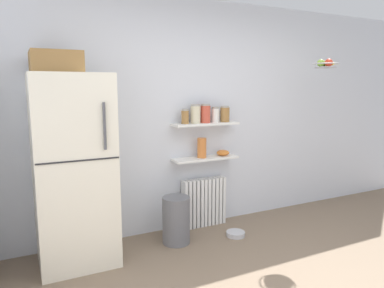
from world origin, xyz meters
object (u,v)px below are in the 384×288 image
storage_jar_3 (215,115)px  hanging_fruit_basket (326,64)px  refrigerator (73,166)px  shelf_bowl (223,153)px  vase (202,148)px  storage_jar_1 (195,114)px  storage_jar_0 (185,117)px  storage_jar_2 (206,113)px  storage_jar_4 (225,114)px  pet_food_bowl (236,234)px  trash_bin (176,220)px  radiator (204,202)px

storage_jar_3 → hanging_fruit_basket: size_ratio=0.58×
refrigerator → shelf_bowl: size_ratio=12.95×
vase → storage_jar_1: bearing=-180.0°
storage_jar_0 → storage_jar_2: bearing=0.0°
storage_jar_2 → storage_jar_4: (0.26, -0.00, -0.01)m
storage_jar_1 → storage_jar_2: size_ratio=0.99×
refrigerator → vase: (1.45, 0.21, 0.03)m
storage_jar_0 → pet_food_bowl: size_ratio=0.79×
storage_jar_0 → storage_jar_4: 0.51m
storage_jar_4 → trash_bin: size_ratio=0.37×
storage_jar_4 → pet_food_bowl: size_ratio=0.90×
storage_jar_1 → pet_food_bowl: bearing=-54.2°
storage_jar_0 → storage_jar_2: storage_jar_2 is taller
pet_food_bowl → storage_jar_4: bearing=77.5°
storage_jar_3 → hanging_fruit_basket: bearing=-22.3°
radiator → pet_food_bowl: radiator is taller
storage_jar_4 → trash_bin: (-0.75, -0.27, -1.07)m
storage_jar_4 → storage_jar_0: bearing=180.0°
radiator → storage_jar_3: (0.13, -0.03, 1.03)m
refrigerator → vase: 1.46m
storage_jar_2 → shelf_bowl: 0.53m
storage_jar_0 → hanging_fruit_basket: hanging_fruit_basket is taller
refrigerator → hanging_fruit_basket: bearing=-5.5°
hanging_fruit_basket → refrigerator: bearing=174.5°
storage_jar_1 → storage_jar_4: 0.38m
trash_bin → storage_jar_1: bearing=36.4°
radiator → storage_jar_0: storage_jar_0 is taller
refrigerator → hanging_fruit_basket: hanging_fruit_basket is taller
storage_jar_3 → trash_bin: (-0.62, -0.27, -1.07)m
vase → shelf_bowl: (0.28, 0.00, -0.08)m
vase → hanging_fruit_basket: hanging_fruit_basket is taller
refrigerator → pet_food_bowl: bearing=-6.7°
storage_jar_1 → trash_bin: bearing=-143.6°
storage_jar_3 → radiator: bearing=166.8°
pet_food_bowl → trash_bin: bearing=167.9°
storage_jar_2 → vase: 0.39m
storage_jar_1 → hanging_fruit_basket: bearing=-18.6°
shelf_bowl → storage_jar_4: bearing=-0.0°
storage_jar_0 → storage_jar_4: size_ratio=0.88×
radiator → hanging_fruit_basket: bearing=-21.5°
storage_jar_3 → vase: bearing=180.0°
storage_jar_3 → shelf_bowl: size_ratio=1.18×
storage_jar_1 → trash_bin: (-0.36, -0.27, -1.09)m
storage_jar_3 → shelf_bowl: 0.47m
storage_jar_2 → hanging_fruit_basket: hanging_fruit_basket is taller
storage_jar_0 → shelf_bowl: size_ratio=1.10×
storage_jar_2 → pet_food_bowl: (0.17, -0.41, -1.31)m
vase → shelf_bowl: vase is taller
refrigerator → vase: size_ratio=8.48×
storage_jar_1 → storage_jar_3: storage_jar_1 is taller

